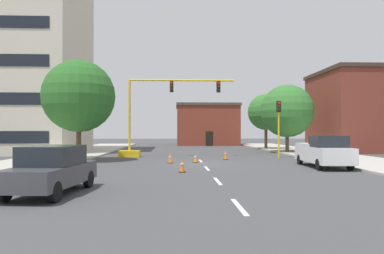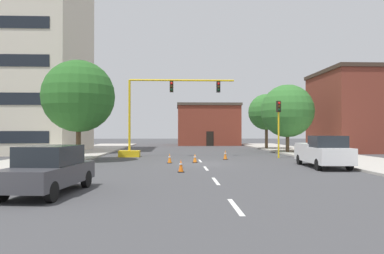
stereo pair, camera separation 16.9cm
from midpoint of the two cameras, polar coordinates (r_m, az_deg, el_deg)
name	(u,v)px [view 2 (the right image)]	position (r m, az deg, el deg)	size (l,w,h in m)	color
ground_plane	(202,164)	(24.92, 1.86, -5.87)	(160.00, 160.00, 0.00)	#424244
sidewalk_left	(68,155)	(34.22, -18.89, -4.28)	(6.00, 56.00, 0.14)	#B2ADA3
sidewalk_right	(320,155)	(35.44, 19.82, -4.15)	(6.00, 56.00, 0.14)	#B2ADA3
lane_stripe_seg_0	(235,207)	(11.14, 7.34, -12.41)	(0.16, 2.40, 0.01)	silver
lane_stripe_seg_1	(216,181)	(16.51, 4.07, -8.54)	(0.16, 2.40, 0.01)	silver
lane_stripe_seg_2	(206,168)	(21.95, 2.44, -6.57)	(0.16, 2.40, 0.01)	silver
lane_stripe_seg_3	(200,161)	(27.41, 1.47, -5.38)	(0.16, 2.40, 0.01)	silver
building_tall_left	(20,38)	(43.25, -25.48, 12.65)	(13.13, 12.66, 24.30)	beige
building_brick_center	(207,125)	(58.74, 2.54, 0.38)	(9.90, 9.41, 6.56)	brown
building_row_right	(371,111)	(44.72, 26.66, 2.27)	(11.61, 10.07, 8.94)	brown
traffic_signal_gantry	(145,131)	(31.82, -7.32, -0.56)	(10.12, 1.20, 6.83)	yellow
traffic_light_pole_right	(279,116)	(31.05, 13.72, 1.71)	(0.32, 0.47, 4.80)	yellow
tree_left_near	(79,96)	(28.37, -17.38, 4.67)	(5.41, 5.41, 7.59)	#4C3823
tree_right_mid	(287,111)	(38.21, 15.01, 2.47)	(5.41, 5.41, 7.04)	brown
tree_right_far	(266,112)	(44.70, 11.81, 2.33)	(4.38, 4.38, 6.77)	brown
pickup_truck_white	(323,152)	(23.92, 20.21, -3.71)	(2.26, 5.49, 1.99)	white
sedan_dark_gray_near_left	(49,169)	(14.10, -21.38, -6.25)	(2.33, 4.68, 1.74)	#3D3D42
traffic_cone_roadside_a	(170,158)	(25.45, -3.38, -4.97)	(0.36, 0.36, 0.71)	black
traffic_cone_roadside_b	(195,158)	(25.80, 0.66, -4.97)	(0.36, 0.36, 0.66)	black
traffic_cone_roadside_c	(181,166)	(19.89, -1.52, -6.18)	(0.36, 0.36, 0.72)	black
traffic_cone_roadside_d	(225,155)	(28.71, 5.48, -4.40)	(0.36, 0.36, 0.78)	black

